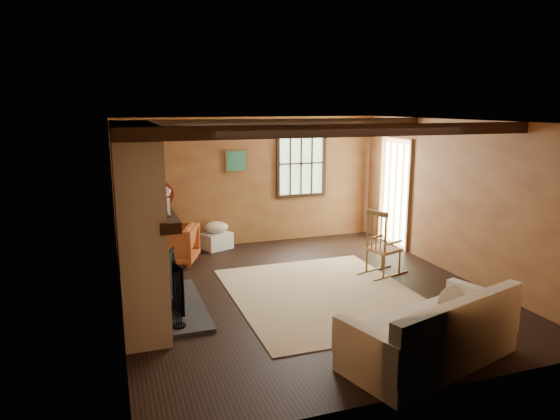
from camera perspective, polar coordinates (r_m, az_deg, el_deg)
name	(u,v)px	position (r m, az deg, el deg)	size (l,w,h in m)	color
ground	(305,291)	(7.23, 2.88, -9.25)	(5.50, 5.50, 0.00)	black
room_envelope	(314,175)	(7.14, 3.89, 4.02)	(5.02, 5.52, 2.44)	#9E6A38
fireplace	(140,229)	(6.44, -15.75, -2.08)	(1.02, 2.30, 2.40)	#935539
rug	(324,294)	(7.13, 4.99, -9.57)	(2.50, 3.00, 0.01)	#D4BB8D
rocking_chair	(382,247)	(7.94, 11.58, -4.19)	(0.84, 0.60, 1.05)	tan
sofa	(434,337)	(5.51, 17.16, -13.69)	(2.09, 1.36, 0.78)	white
firewood_pile	(143,250)	(9.10, -15.38, -4.42)	(0.65, 0.12, 0.24)	brown
laundry_basket	(217,241)	(9.31, -7.24, -3.52)	(0.50, 0.38, 0.30)	white
basket_pillow	(216,227)	(9.24, -7.28, -1.97)	(0.43, 0.35, 0.22)	white
armchair	(174,244)	(8.54, -11.98, -3.85)	(0.70, 0.72, 0.66)	#BF6026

